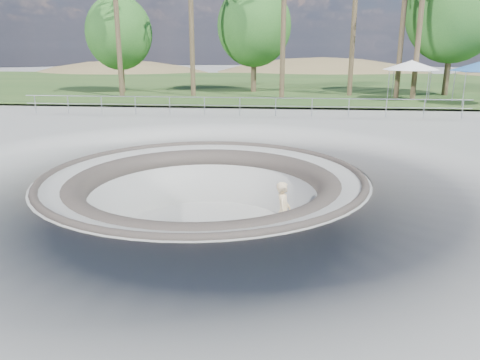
% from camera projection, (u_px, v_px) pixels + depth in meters
% --- Properties ---
extents(ground, '(180.00, 180.00, 0.00)m').
position_uv_depth(ground, '(204.00, 175.00, 14.85)').
color(ground, gray).
rests_on(ground, ground).
extents(skate_bowl, '(14.00, 14.00, 4.10)m').
position_uv_depth(skate_bowl, '(205.00, 229.00, 15.36)').
color(skate_bowl, gray).
rests_on(skate_bowl, ground).
extents(grass_strip, '(180.00, 36.00, 0.12)m').
position_uv_depth(grass_strip, '(261.00, 84.00, 47.30)').
color(grass_strip, '#2A4F1F').
rests_on(grass_strip, ground).
extents(distant_hills, '(103.20, 45.00, 28.60)m').
position_uv_depth(distant_hills, '(293.00, 120.00, 71.12)').
color(distant_hills, brown).
rests_on(distant_hills, ground).
extents(safety_railing, '(25.00, 0.06, 1.03)m').
position_uv_depth(safety_railing, '(240.00, 106.00, 26.13)').
color(safety_railing, gray).
rests_on(safety_railing, ground).
extents(skateboard, '(0.77, 0.29, 0.08)m').
position_uv_depth(skateboard, '(282.00, 242.00, 14.38)').
color(skateboard, brown).
rests_on(skateboard, ground).
extents(skater, '(0.51, 0.73, 1.90)m').
position_uv_depth(skater, '(283.00, 212.00, 14.11)').
color(skater, beige).
rests_on(skater, skateboard).
extents(canopy_white, '(5.05, 5.05, 2.70)m').
position_uv_depth(canopy_white, '(411.00, 65.00, 32.27)').
color(canopy_white, gray).
rests_on(canopy_white, ground).
extents(bushy_tree_left, '(5.28, 4.80, 7.62)m').
position_uv_depth(bushy_tree_left, '(119.00, 33.00, 37.08)').
color(bushy_tree_left, brown).
rests_on(bushy_tree_left, ground).
extents(bushy_tree_mid, '(5.89, 5.35, 8.49)m').
position_uv_depth(bushy_tree_mid, '(254.00, 26.00, 37.18)').
color(bushy_tree_mid, brown).
rests_on(bushy_tree_mid, ground).
extents(bushy_tree_right, '(7.00, 6.36, 10.10)m').
position_uv_depth(bushy_tree_right, '(454.00, 10.00, 34.25)').
color(bushy_tree_right, brown).
rests_on(bushy_tree_right, ground).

